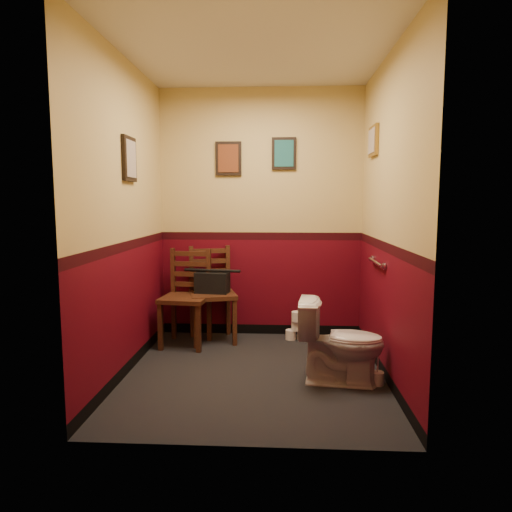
% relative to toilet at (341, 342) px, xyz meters
% --- Properties ---
extents(floor, '(2.20, 2.40, 0.00)m').
position_rel_toilet_xyz_m(floor, '(-0.72, 0.16, -0.34)').
color(floor, black).
rests_on(floor, ground).
extents(ceiling, '(2.20, 2.40, 0.00)m').
position_rel_toilet_xyz_m(ceiling, '(-0.72, 0.16, 2.36)').
color(ceiling, silver).
rests_on(ceiling, ground).
extents(wall_back, '(2.20, 0.00, 2.70)m').
position_rel_toilet_xyz_m(wall_back, '(-0.72, 1.36, 1.01)').
color(wall_back, '#510612').
rests_on(wall_back, ground).
extents(wall_front, '(2.20, 0.00, 2.70)m').
position_rel_toilet_xyz_m(wall_front, '(-0.72, -1.04, 1.01)').
color(wall_front, '#510612').
rests_on(wall_front, ground).
extents(wall_left, '(0.00, 2.40, 2.70)m').
position_rel_toilet_xyz_m(wall_left, '(-1.82, 0.16, 1.01)').
color(wall_left, '#510612').
rests_on(wall_left, ground).
extents(wall_right, '(0.00, 2.40, 2.70)m').
position_rel_toilet_xyz_m(wall_right, '(0.38, 0.16, 1.01)').
color(wall_right, '#510612').
rests_on(wall_right, ground).
extents(grab_bar, '(0.05, 0.56, 0.06)m').
position_rel_toilet_xyz_m(grab_bar, '(0.35, 0.41, 0.61)').
color(grab_bar, silver).
rests_on(grab_bar, wall_right).
extents(framed_print_back_a, '(0.28, 0.04, 0.36)m').
position_rel_toilet_xyz_m(framed_print_back_a, '(-1.07, 1.34, 1.61)').
color(framed_print_back_a, black).
rests_on(framed_print_back_a, wall_back).
extents(framed_print_back_b, '(0.26, 0.04, 0.34)m').
position_rel_toilet_xyz_m(framed_print_back_b, '(-0.47, 1.34, 1.66)').
color(framed_print_back_b, black).
rests_on(framed_print_back_b, wall_back).
extents(framed_print_left, '(0.04, 0.30, 0.38)m').
position_rel_toilet_xyz_m(framed_print_left, '(-1.80, 0.26, 1.51)').
color(framed_print_left, black).
rests_on(framed_print_left, wall_left).
extents(framed_print_right, '(0.04, 0.34, 0.28)m').
position_rel_toilet_xyz_m(framed_print_right, '(0.36, 0.76, 1.71)').
color(framed_print_right, olive).
rests_on(framed_print_right, wall_right).
extents(toilet, '(0.74, 0.47, 0.68)m').
position_rel_toilet_xyz_m(toilet, '(0.00, 0.00, 0.00)').
color(toilet, white).
rests_on(toilet, floor).
extents(toilet_brush, '(0.11, 0.11, 0.38)m').
position_rel_toilet_xyz_m(toilet_brush, '(0.30, -0.03, -0.28)').
color(toilet_brush, silver).
rests_on(toilet_brush, floor).
extents(chair_left, '(0.51, 0.51, 0.99)m').
position_rel_toilet_xyz_m(chair_left, '(-1.47, 0.95, 0.16)').
color(chair_left, '#592E1A').
rests_on(chair_left, floor).
extents(chair_right, '(0.58, 0.58, 1.01)m').
position_rel_toilet_xyz_m(chair_right, '(-1.23, 1.12, 0.16)').
color(chair_right, '#592E1A').
rests_on(chair_right, floor).
extents(handbag, '(0.37, 0.23, 0.26)m').
position_rel_toilet_xyz_m(handbag, '(-1.22, 1.07, 0.30)').
color(handbag, black).
rests_on(handbag, chair_right).
extents(tp_stack, '(0.24, 0.15, 0.32)m').
position_rel_toilet_xyz_m(tp_stack, '(-0.32, 1.16, -0.21)').
color(tp_stack, silver).
rests_on(tp_stack, floor).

